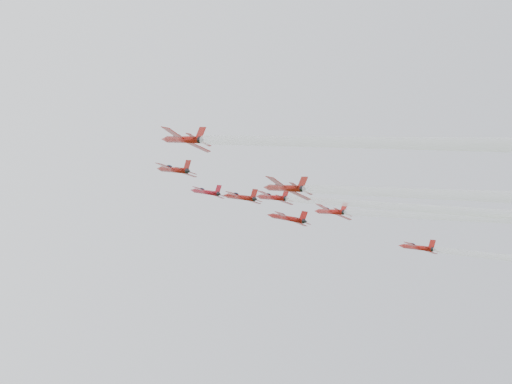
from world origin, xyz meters
TOP-DOWN VIEW (x-y plane):
  - jet_lead at (1.01, 22.73)m, footprint 9.42×12.05m
  - jet_row2_left at (-14.02, 13.68)m, footprint 10.49×13.41m
  - jet_row2_center at (2.71, 11.17)m, footprint 9.80×12.54m
  - jet_row2_right at (16.95, 11.08)m, footprint 10.33×13.21m
  - jet_center at (0.72, -40.07)m, footprint 9.03×84.95m
  - jet_rear_farleft at (-29.26, -56.32)m, footprint 10.17×95.70m
  - jet_rear_left at (-6.15, -57.74)m, footprint 10.50×98.82m
  - jet_rear_right at (7.09, -49.22)m, footprint 8.75×82.35m

SIDE VIEW (x-z plane):
  - jet_rear_left at x=-6.15m, z-range 66.51..125.64m
  - jet_rear_farleft at x=-29.26m, z-range 68.28..125.55m
  - jet_rear_right at x=7.09m, z-range 76.47..125.75m
  - jet_center at x=0.72m, z-range 81.10..131.93m
  - jet_row2_right at x=16.95m, z-range 132.59..141.02m
  - jet_row2_center at x=2.71m, z-range 132.85..140.85m
  - jet_row2_left at x=-14.02m, z-range 134.06..142.62m
  - jet_lead at x=1.01m, z-range 139.83..147.52m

